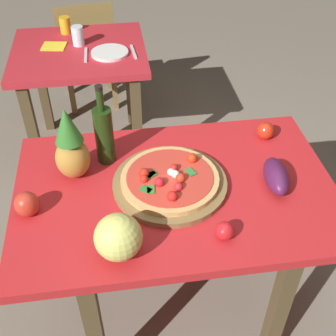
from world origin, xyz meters
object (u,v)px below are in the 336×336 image
pizza (170,179)px  fork_utensil (86,55)px  melon (118,237)px  display_table (175,205)px  eggplant (276,176)px  background_table (81,70)px  tomato_near_board (266,131)px  drinking_glass_juice (65,25)px  napkin_folded (54,46)px  bell_pepper (27,204)px  wine_bottle (104,134)px  pineapple_left (71,147)px  pizza_board (170,184)px  drinking_glass_water (78,36)px  knife_utensil (133,52)px  dining_chair (87,49)px  tomato_at_corner (225,231)px  dinner_plate (110,53)px

pizza → fork_utensil: bearing=105.4°
melon → display_table: bearing=51.0°
eggplant → fork_utensil: eggplant is taller
display_table → background_table: (-0.39, 1.27, -0.04)m
tomato_near_board → drinking_glass_juice: bearing=125.8°
display_table → napkin_folded: (-0.54, 1.33, 0.10)m
pizza → bell_pepper: bell_pepper is taller
wine_bottle → fork_utensil: 0.99m
pineapple_left → bell_pepper: (-0.16, -0.19, -0.10)m
pizza_board → drinking_glass_juice: 1.58m
pizza_board → fork_utensil: pizza_board is taller
napkin_folded → drinking_glass_water: bearing=1.3°
drinking_glass_juice → pizza_board: bearing=-73.6°
melon → fork_utensil: 1.48m
knife_utensil → napkin_folded: knife_utensil is taller
pineapple_left → dining_chair: bearing=89.4°
pizza_board → eggplant: eggplant is taller
wine_bottle → tomato_at_corner: bearing=-51.4°
pizza → tomato_at_corner: bearing=-62.1°
tomato_at_corner → knife_utensil: bearing=97.5°
pizza → pineapple_left: 0.40m
dining_chair → display_table: bearing=95.2°
tomato_near_board → napkin_folded: 1.45m
wine_bottle → drinking_glass_juice: bearing=99.1°
dinner_plate → pizza_board: bearing=-81.1°
pizza_board → dinner_plate: pizza_board is taller
pizza_board → drinking_glass_juice: drinking_glass_juice is taller
pizza → drinking_glass_juice: 1.58m
pizza → melon: (-0.21, -0.30, 0.04)m
wine_bottle → melon: bearing=-87.2°
display_table → drinking_glass_water: bearing=106.1°
wine_bottle → tomato_near_board: wine_bottle is taller
eggplant → dining_chair: bearing=111.6°
fork_utensil → wine_bottle: bearing=-83.9°
pizza_board → tomato_near_board: (0.46, 0.25, 0.03)m
melon → bell_pepper: size_ratio=1.63×
napkin_folded → wine_bottle: bearing=-76.0°
napkin_folded → background_table: bearing=-21.5°
eggplant → drinking_glass_water: size_ratio=1.73×
pizza_board → tomato_at_corner: size_ratio=6.75×
display_table → tomato_near_board: (0.44, 0.26, 0.14)m
pineapple_left → fork_utensil: size_ratio=1.74×
bell_pepper → knife_utensil: 1.34m
pizza → knife_utensil: (-0.04, 1.18, -0.04)m
display_table → bell_pepper: size_ratio=12.77×
pizza_board → tomato_at_corner: 0.32m
drinking_glass_juice → drinking_glass_water: drinking_glass_water is taller
dining_chair → dinner_plate: size_ratio=3.86×
tomato_at_corner → drinking_glass_water: drinking_glass_water is taller
dining_chair → napkin_folded: 0.62m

